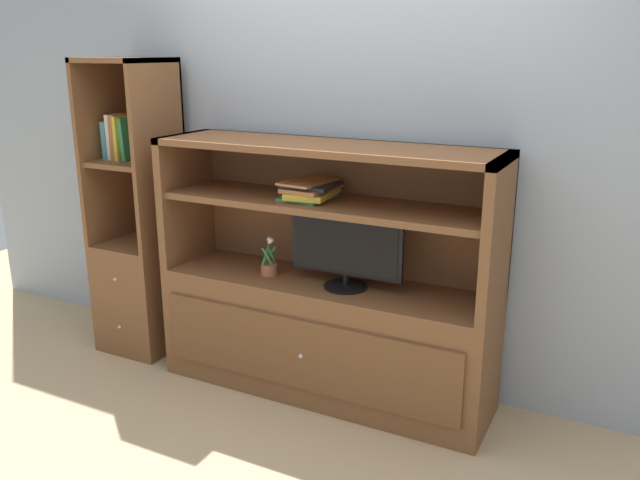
% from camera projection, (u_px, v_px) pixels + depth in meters
% --- Properties ---
extents(ground_plane, '(8.00, 8.00, 0.00)m').
position_uv_depth(ground_plane, '(289.00, 423.00, 3.40)').
color(ground_plane, tan).
extents(painted_rear_wall, '(6.00, 0.10, 2.80)m').
position_uv_depth(painted_rear_wall, '(353.00, 138.00, 3.65)').
color(painted_rear_wall, '#9EA8B2').
rests_on(painted_rear_wall, ground_plane).
extents(media_console, '(1.87, 0.53, 1.41)m').
position_uv_depth(media_console, '(324.00, 313.00, 3.62)').
color(media_console, brown).
rests_on(media_console, ground_plane).
extents(tv_monitor, '(0.63, 0.23, 0.39)m').
position_uv_depth(tv_monitor, '(346.00, 250.00, 3.42)').
color(tv_monitor, black).
rests_on(tv_monitor, media_console).
extents(potted_plant, '(0.09, 0.09, 0.22)m').
position_uv_depth(potted_plant, '(269.00, 266.00, 3.66)').
color(potted_plant, '#B26642').
rests_on(potted_plant, media_console).
extents(magazine_stack, '(0.28, 0.34, 0.10)m').
position_uv_depth(magazine_stack, '(311.00, 190.00, 3.46)').
color(magazine_stack, '#338C4C').
rests_on(magazine_stack, media_console).
extents(bookshelf_tall, '(0.47, 0.47, 1.83)m').
position_uv_depth(bookshelf_tall, '(141.00, 257.00, 4.16)').
color(bookshelf_tall, brown).
rests_on(bookshelf_tall, ground_plane).
extents(upright_book_row, '(0.18, 0.18, 0.27)m').
position_uv_depth(upright_book_row, '(120.00, 138.00, 3.98)').
color(upright_book_row, teal).
rests_on(upright_book_row, bookshelf_tall).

